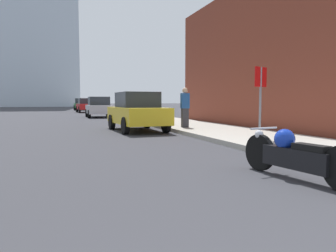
{
  "coord_description": "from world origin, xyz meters",
  "views": [
    {
      "loc": [
        -0.99,
        0.31,
        1.28
      ],
      "look_at": [
        1.33,
        7.07,
        0.74
      ],
      "focal_mm": 35.0,
      "sensor_mm": 36.0,
      "label": 1
    }
  ],
  "objects_px": {
    "motorcycle": "(294,155)",
    "parked_car_yellow": "(137,112)",
    "parked_car_red": "(86,105)",
    "stop_sign": "(260,90)",
    "parked_car_silver": "(99,107)",
    "pedestrian": "(185,107)",
    "parked_car_green": "(80,104)"
  },
  "relations": [
    {
      "from": "motorcycle",
      "to": "parked_car_green",
      "type": "bearing_deg",
      "value": 81.95
    },
    {
      "from": "parked_car_silver",
      "to": "parked_car_red",
      "type": "relative_size",
      "value": 0.92
    },
    {
      "from": "parked_car_yellow",
      "to": "parked_car_silver",
      "type": "relative_size",
      "value": 1.0
    },
    {
      "from": "parked_car_red",
      "to": "pedestrian",
      "type": "distance_m",
      "value": 25.76
    },
    {
      "from": "parked_car_silver",
      "to": "parked_car_red",
      "type": "xyz_separation_m",
      "value": [
        0.01,
        12.15,
        0.02
      ]
    },
    {
      "from": "parked_car_red",
      "to": "pedestrian",
      "type": "bearing_deg",
      "value": -87.88
    },
    {
      "from": "motorcycle",
      "to": "pedestrian",
      "type": "distance_m",
      "value": 9.01
    },
    {
      "from": "motorcycle",
      "to": "stop_sign",
      "type": "bearing_deg",
      "value": 53.56
    },
    {
      "from": "parked_car_yellow",
      "to": "parked_car_red",
      "type": "height_order",
      "value": "parked_car_yellow"
    },
    {
      "from": "parked_car_yellow",
      "to": "stop_sign",
      "type": "bearing_deg",
      "value": -66.38
    },
    {
      "from": "parked_car_red",
      "to": "pedestrian",
      "type": "xyz_separation_m",
      "value": [
        2.0,
        -25.68,
        0.21
      ]
    },
    {
      "from": "parked_car_red",
      "to": "parked_car_green",
      "type": "bearing_deg",
      "value": 87.04
    },
    {
      "from": "parked_car_yellow",
      "to": "pedestrian",
      "type": "distance_m",
      "value": 2.08
    },
    {
      "from": "stop_sign",
      "to": "parked_car_yellow",
      "type": "bearing_deg",
      "value": 116.19
    },
    {
      "from": "motorcycle",
      "to": "parked_car_yellow",
      "type": "distance_m",
      "value": 9.47
    },
    {
      "from": "parked_car_silver",
      "to": "pedestrian",
      "type": "xyz_separation_m",
      "value": [
        2.01,
        -13.53,
        0.22
      ]
    },
    {
      "from": "parked_car_yellow",
      "to": "motorcycle",
      "type": "bearing_deg",
      "value": -90.5
    },
    {
      "from": "parked_car_silver",
      "to": "parked_car_red",
      "type": "bearing_deg",
      "value": 90.79
    },
    {
      "from": "stop_sign",
      "to": "pedestrian",
      "type": "height_order",
      "value": "stop_sign"
    },
    {
      "from": "motorcycle",
      "to": "parked_car_silver",
      "type": "height_order",
      "value": "parked_car_silver"
    },
    {
      "from": "motorcycle",
      "to": "parked_car_silver",
      "type": "xyz_separation_m",
      "value": [
        -0.37,
        22.37,
        0.4
      ]
    },
    {
      "from": "parked_car_yellow",
      "to": "stop_sign",
      "type": "xyz_separation_m",
      "value": [
        2.58,
        -5.25,
        0.79
      ]
    },
    {
      "from": "pedestrian",
      "to": "parked_car_yellow",
      "type": "bearing_deg",
      "value": 162.81
    },
    {
      "from": "parked_car_silver",
      "to": "stop_sign",
      "type": "relative_size",
      "value": 1.92
    },
    {
      "from": "parked_car_yellow",
      "to": "parked_car_silver",
      "type": "xyz_separation_m",
      "value": [
        -0.03,
        12.92,
        -0.02
      ]
    },
    {
      "from": "parked_car_red",
      "to": "stop_sign",
      "type": "relative_size",
      "value": 2.08
    },
    {
      "from": "parked_car_silver",
      "to": "parked_car_red",
      "type": "height_order",
      "value": "parked_car_silver"
    },
    {
      "from": "parked_car_yellow",
      "to": "parked_car_green",
      "type": "relative_size",
      "value": 1.06
    },
    {
      "from": "parked_car_red",
      "to": "motorcycle",
      "type": "bearing_deg",
      "value": -91.73
    },
    {
      "from": "stop_sign",
      "to": "parked_car_red",
      "type": "bearing_deg",
      "value": 94.91
    },
    {
      "from": "motorcycle",
      "to": "parked_car_red",
      "type": "xyz_separation_m",
      "value": [
        -0.36,
        34.52,
        0.42
      ]
    },
    {
      "from": "stop_sign",
      "to": "motorcycle",
      "type": "bearing_deg",
      "value": -118.07
    }
  ]
}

